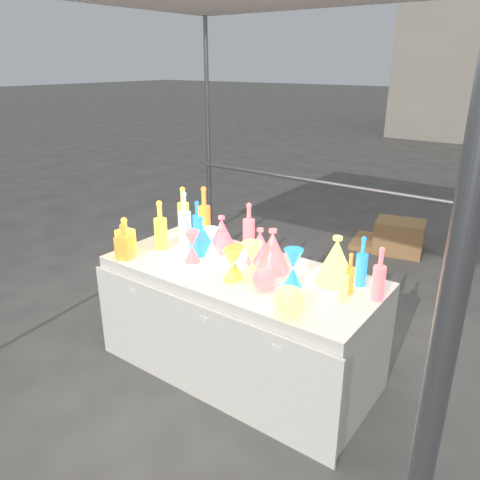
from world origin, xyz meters
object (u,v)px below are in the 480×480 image
Objects in this scene: hourglass_0 at (235,263)px; lampshade_0 at (222,233)px; bottle_0 at (183,209)px; display_table at (239,321)px; decanter_0 at (125,235)px; cardboard_box_closed at (399,237)px.

hourglass_0 is 0.84× the size of lampshade_0.
bottle_0 reaches higher than lampshade_0.
decanter_0 is at bearing -164.59° from display_table.
decanter_0 reaches higher than lampshade_0.
lampshade_0 is at bearing -111.86° from cardboard_box_closed.
lampshade_0 is at bearing 146.10° from display_table.
display_table is 0.50m from hourglass_0.
cardboard_box_closed is at bearing 67.50° from bottle_0.
bottle_0 reaches higher than cardboard_box_closed.
lampshade_0 reaches higher than display_table.
decanter_0 is at bearing -116.96° from lampshade_0.
display_table is 0.62m from lampshade_0.
decanter_0 is 0.87m from hourglass_0.
display_table is 1.04m from bottle_0.
decanter_0 is 1.01× the size of lampshade_0.
hourglass_0 is 0.47m from lampshade_0.
decanter_0 reaches higher than display_table.
display_table reaches higher than cardboard_box_closed.
cardboard_box_closed is 2.03× the size of lampshade_0.
lampshade_0 is at bearing 37.12° from decanter_0.
lampshade_0 is (-0.30, 0.20, 0.50)m from display_table.
cardboard_box_closed is (0.18, 2.74, -0.19)m from display_table.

